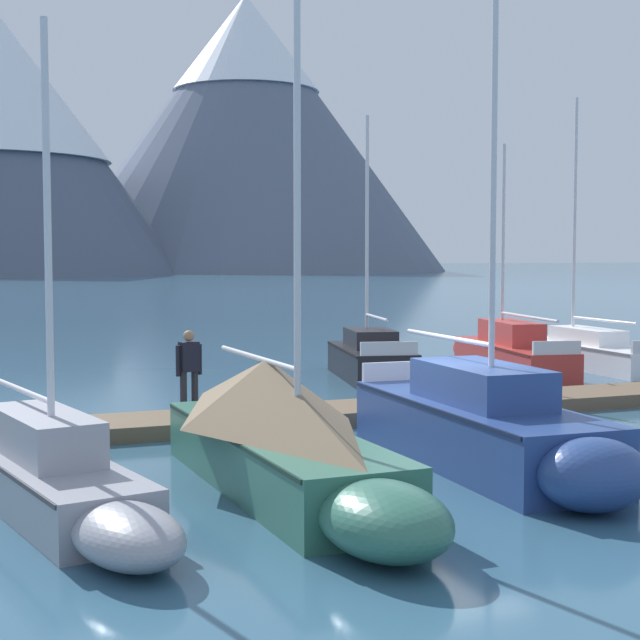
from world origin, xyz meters
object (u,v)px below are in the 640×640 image
at_px(person_on_dock, 189,366).
at_px(sailboat_mid_dock_port, 282,433).
at_px(sailboat_outer_slip, 506,352).
at_px(sailboat_mid_dock_starboard, 488,428).
at_px(sailboat_end_of_dock, 582,350).
at_px(sailboat_far_berth, 367,357).
at_px(sailboat_second_berth, 54,477).

bearing_deg(person_on_dock, sailboat_mid_dock_port, -89.11).
xyz_separation_m(sailboat_mid_dock_port, sailboat_outer_slip, (10.81, 11.44, -0.29)).
relative_size(sailboat_mid_dock_starboard, person_on_dock, 5.52).
bearing_deg(sailboat_end_of_dock, sailboat_far_berth, 179.03).
relative_size(sailboat_second_berth, sailboat_end_of_dock, 0.84).
height_order(sailboat_second_berth, person_on_dock, sailboat_second_berth).
xyz_separation_m(sailboat_mid_dock_starboard, sailboat_end_of_dock, (10.26, 11.70, -0.17)).
distance_m(sailboat_mid_dock_port, sailboat_end_of_dock, 18.37).
bearing_deg(sailboat_mid_dock_starboard, sailboat_second_berth, -177.40).
height_order(sailboat_mid_dock_port, sailboat_outer_slip, sailboat_mid_dock_port).
distance_m(sailboat_mid_dock_port, sailboat_mid_dock_starboard, 3.65).
distance_m(sailboat_mid_dock_starboard, sailboat_outer_slip, 13.25).
bearing_deg(sailboat_far_berth, sailboat_outer_slip, -9.29).
height_order(sailboat_second_berth, sailboat_mid_dock_starboard, sailboat_mid_dock_starboard).
xyz_separation_m(sailboat_end_of_dock, person_on_dock, (-13.98, -6.32, 0.75)).
relative_size(sailboat_far_berth, sailboat_end_of_dock, 0.89).
xyz_separation_m(sailboat_mid_dock_starboard, person_on_dock, (-3.72, 5.38, 0.57)).
xyz_separation_m(sailboat_far_berth, sailboat_end_of_dock, (7.29, -0.12, -0.06)).
relative_size(sailboat_mid_dock_port, sailboat_far_berth, 1.15).
xyz_separation_m(sailboat_second_berth, sailboat_mid_dock_starboard, (6.89, 0.31, 0.18)).
bearing_deg(sailboat_mid_dock_starboard, sailboat_outer_slip, 57.20).
xyz_separation_m(sailboat_far_berth, person_on_dock, (-6.70, -6.44, 0.69)).
bearing_deg(sailboat_far_berth, sailboat_second_berth, -129.08).
height_order(sailboat_second_berth, sailboat_outer_slip, sailboat_outer_slip).
bearing_deg(sailboat_end_of_dock, sailboat_second_berth, -144.98).
height_order(sailboat_mid_dock_port, sailboat_far_berth, sailboat_mid_dock_port).
bearing_deg(sailboat_end_of_dock, sailboat_mid_dock_port, -139.18).
bearing_deg(sailboat_mid_dock_port, sailboat_end_of_dock, 40.82).
distance_m(sailboat_mid_dock_starboard, person_on_dock, 6.57).
bearing_deg(person_on_dock, sailboat_far_berth, 43.90).
height_order(sailboat_second_berth, sailboat_mid_dock_port, sailboat_mid_dock_port).
bearing_deg(sailboat_mid_dock_starboard, sailboat_end_of_dock, 48.76).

